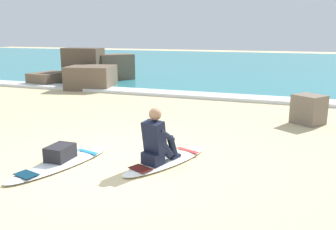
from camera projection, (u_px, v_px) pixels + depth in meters
ground_plane at (111, 166)px, 6.01m from camera, size 80.00×80.00×0.00m
sea at (253, 64)px, 24.86m from camera, size 80.00×28.00×0.10m
breaking_foam at (207, 96)px, 12.32m from camera, size 80.00×0.90×0.11m
surfboard_main at (167, 160)px, 6.17m from camera, size 1.25×2.08×0.08m
surfer_seated at (157, 141)px, 5.91m from camera, size 0.53×0.77×0.95m
surfboard_spare_near at (62, 163)px, 6.02m from camera, size 1.02×2.21×0.08m
rock_outcrop_distant at (91, 71)px, 15.40m from camera, size 4.13×4.12×1.55m
shoreline_rock at (309, 109)px, 8.70m from camera, size 0.90×0.88×0.72m
beach_bag at (60, 154)px, 6.10m from camera, size 0.36×0.48×0.32m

